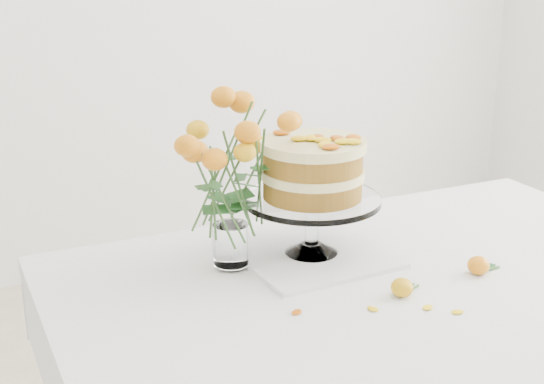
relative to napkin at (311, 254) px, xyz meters
The scene contains 10 objects.
table 0.23m from the napkin, 60.01° to the right, with size 1.43×0.93×0.76m.
napkin is the anchor object (origin of this frame).
cake_stand 0.19m from the napkin, 90.00° to the left, with size 0.31×0.31×0.27m.
rose_vase 0.30m from the napkin, behind, with size 0.30×0.30×0.40m.
loose_rose_near 0.27m from the napkin, 74.49° to the right, with size 0.08×0.05×0.04m.
loose_rose_far 0.37m from the napkin, 40.07° to the right, with size 0.09×0.05×0.04m.
stray_petal_a 0.28m from the napkin, 92.89° to the right, with size 0.03×0.02×0.00m, color yellow.
stray_petal_b 0.33m from the napkin, 75.15° to the right, with size 0.03×0.02×0.00m, color yellow.
stray_petal_c 0.38m from the napkin, 70.91° to the right, with size 0.03×0.02×0.00m, color yellow.
stray_petal_d 0.28m from the napkin, 123.50° to the right, with size 0.03×0.02×0.00m, color yellow.
Camera 1 is at (-0.85, -1.21, 1.44)m, focal length 50.00 mm.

